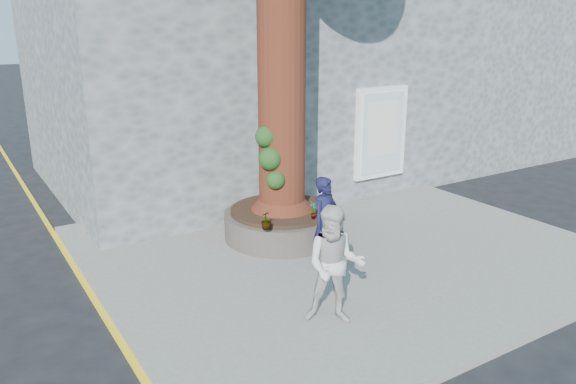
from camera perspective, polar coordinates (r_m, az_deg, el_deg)
ground at (r=9.47m, az=1.62°, el=-9.89°), size 120.00×120.00×0.00m
pavement at (r=10.98m, az=5.28°, el=-5.71°), size 9.00×8.00×0.12m
yellow_line at (r=9.23m, az=-18.38°, el=-11.54°), size 0.10×30.00×0.01m
stone_shop at (r=15.98m, az=-5.26°, el=12.85°), size 10.30×8.30×6.30m
neighbour_shop at (r=20.86m, az=15.26°, el=12.83°), size 6.00×8.00×6.00m
planter at (r=11.25m, az=-0.60°, el=-3.14°), size 2.30×2.30×0.60m
man at (r=9.74m, az=3.82°, el=-3.12°), size 0.69×0.56×1.63m
woman at (r=7.96m, az=4.78°, el=-7.44°), size 1.07×1.04×1.74m
shopping_bag at (r=9.94m, az=5.35°, el=-6.95°), size 0.23×0.17×0.28m
plant_a at (r=10.50m, az=2.60°, el=-1.87°), size 0.21×0.19×0.34m
plant_b at (r=10.66m, az=3.90°, el=-1.48°), size 0.30×0.30×0.39m
plant_c at (r=9.99m, az=-2.23°, el=-2.87°), size 0.22×0.22×0.34m
plant_d at (r=12.20m, az=0.53°, el=0.65°), size 0.26×0.28×0.27m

